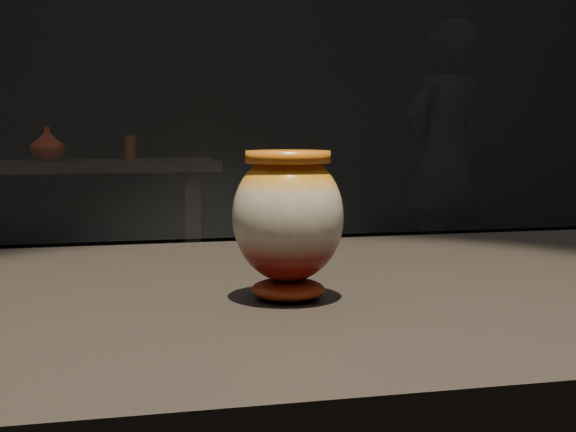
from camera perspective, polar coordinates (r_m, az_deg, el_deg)
The scene contains 5 objects.
main_vase at distance 0.90m, azimuth -0.00°, elevation -0.19°, with size 0.13×0.13×0.17m.
back_shelf at distance 4.49m, azimuth -17.95°, elevation 0.33°, with size 2.00×0.60×0.90m.
back_vase_mid at distance 4.43m, azimuth -16.74°, elevation 4.90°, with size 0.18×0.18×0.18m, color #6A1009.
back_vase_right at distance 4.43m, azimuth -11.16°, elevation 4.75°, with size 0.06×0.06×0.14m, color brown.
visitor at distance 5.39m, azimuth 11.07°, elevation 4.17°, with size 0.65×0.42×1.77m, color black.
Camera 1 is at (-0.04, -0.94, 1.10)m, focal length 50.00 mm.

